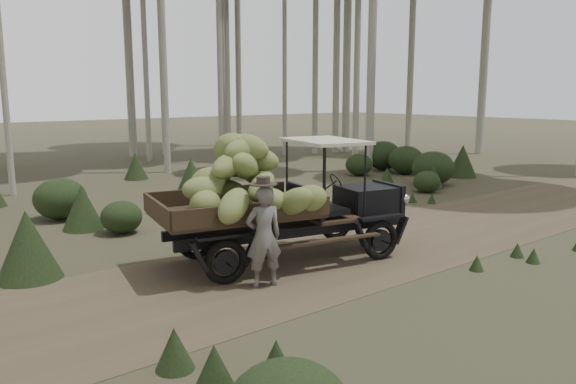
{
  "coord_description": "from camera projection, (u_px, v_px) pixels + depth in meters",
  "views": [
    {
      "loc": [
        -9.05,
        -7.98,
        3.27
      ],
      "look_at": [
        -2.32,
        0.4,
        1.36
      ],
      "focal_mm": 35.0,
      "sensor_mm": 36.0,
      "label": 1
    }
  ],
  "objects": [
    {
      "name": "undergrowth",
      "position": [
        345.0,
        204.0,
        13.95
      ],
      "size": [
        23.73,
        22.96,
        1.27
      ],
      "color": "#233319",
      "rests_on": "ground"
    },
    {
      "name": "farmer",
      "position": [
        264.0,
        235.0,
        9.46
      ],
      "size": [
        0.73,
        0.57,
        1.9
      ],
      "rotation": [
        0.0,
        0.0,
        2.87
      ],
      "color": "#5E5B56",
      "rests_on": "ground"
    },
    {
      "name": "dirt_track",
      "position": [
        382.0,
        244.0,
        12.28
      ],
      "size": [
        70.0,
        4.0,
        0.01
      ],
      "primitive_type": "cube",
      "color": "brown",
      "rests_on": "ground"
    },
    {
      "name": "ground",
      "position": [
        382.0,
        244.0,
        12.28
      ],
      "size": [
        120.0,
        120.0,
        0.0
      ],
      "primitive_type": "plane",
      "color": "#473D2B",
      "rests_on": "ground"
    },
    {
      "name": "banana_truck",
      "position": [
        264.0,
        189.0,
        10.55
      ],
      "size": [
        5.36,
        2.86,
        2.63
      ],
      "rotation": [
        0.0,
        0.0,
        -0.21
      ],
      "color": "black",
      "rests_on": "ground"
    }
  ]
}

